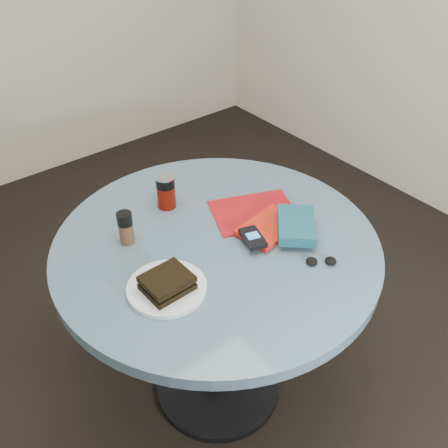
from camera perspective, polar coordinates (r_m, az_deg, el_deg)
ground at (r=2.08m, az=-0.68°, el=-18.03°), size 4.00×4.00×0.00m
table at (r=1.63m, az=-0.83°, el=-6.34°), size 1.00×1.00×0.75m
plate at (r=1.37m, az=-6.55°, el=-7.26°), size 0.28×0.28×0.01m
sandwich at (r=1.35m, az=-6.52°, el=-6.68°), size 0.13×0.11×0.04m
soda_can at (r=1.65m, az=-6.65°, el=3.73°), size 0.07×0.07×0.12m
pepper_grinder at (r=1.52m, az=-11.17°, el=-0.40°), size 0.06×0.06×0.11m
magazine at (r=1.64m, az=3.47°, el=1.37°), size 0.32×0.29×0.00m
red_book at (r=1.56m, az=5.23°, el=-0.37°), size 0.21×0.16×0.02m
novel at (r=1.54m, az=8.26°, el=-0.13°), size 0.20×0.20×0.03m
mp3_player at (r=1.49m, az=3.31°, el=-1.58°), size 0.08×0.11×0.02m
headphones at (r=1.47m, az=11.05°, el=-4.19°), size 0.09×0.08×0.02m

